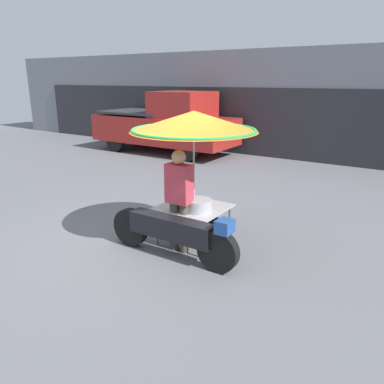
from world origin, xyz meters
TOP-DOWN VIEW (x-y plane):
  - ground_plane at (0.00, 0.00)m, footprint 36.00×36.00m
  - shopfront_building at (0.00, 8.61)m, footprint 28.00×2.06m
  - vendor_motorcycle_cart at (0.59, 0.32)m, footprint 2.17×1.90m
  - vendor_person at (0.56, 0.04)m, footprint 0.38×0.22m
  - pickup_truck at (-4.38, 6.36)m, footprint 5.17×1.99m

SIDE VIEW (x-z plane):
  - ground_plane at x=0.00m, z-range 0.00..0.00m
  - vendor_person at x=0.56m, z-range 0.09..1.66m
  - pickup_truck at x=-4.38m, z-range -0.06..2.08m
  - vendor_motorcycle_cart at x=0.59m, z-range 0.57..2.66m
  - shopfront_building at x=0.00m, z-range -0.01..3.47m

